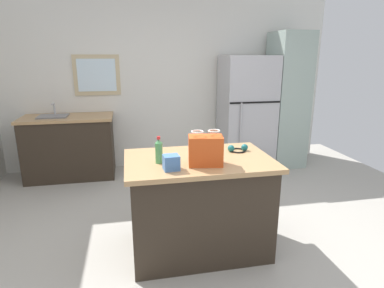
{
  "coord_description": "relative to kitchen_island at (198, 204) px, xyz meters",
  "views": [
    {
      "loc": [
        -0.65,
        -2.51,
        1.76
      ],
      "look_at": [
        -0.07,
        0.39,
        0.94
      ],
      "focal_mm": 29.86,
      "sensor_mm": 36.0,
      "label": 1
    }
  ],
  "objects": [
    {
      "name": "refrigerator",
      "position": [
        1.25,
        2.15,
        0.44
      ],
      "size": [
        0.8,
        0.72,
        1.77
      ],
      "color": "#B7B7BC",
      "rests_on": "ground"
    },
    {
      "name": "tall_cabinet",
      "position": [
        1.93,
        2.15,
        0.61
      ],
      "size": [
        0.53,
        0.64,
        2.12
      ],
      "color": "#9EB2A8",
      "rests_on": "ground"
    },
    {
      "name": "shopping_bag",
      "position": [
        0.02,
        -0.17,
        0.57
      ],
      "size": [
        0.3,
        0.22,
        0.29
      ],
      "color": "#DB511E",
      "rests_on": "kitchen_island"
    },
    {
      "name": "kitchen_island",
      "position": [
        0.0,
        0.0,
        0.0
      ],
      "size": [
        1.29,
        0.85,
        0.89
      ],
      "color": "#33281E",
      "rests_on": "ground"
    },
    {
      "name": "small_box",
      "position": [
        -0.28,
        -0.24,
        0.5
      ],
      "size": [
        0.13,
        0.12,
        0.12
      ],
      "primitive_type": "cube",
      "rotation": [
        0.0,
        0.0,
        0.08
      ],
      "color": "#4775B7",
      "rests_on": "kitchen_island"
    },
    {
      "name": "back_wall",
      "position": [
        0.05,
        2.57,
        0.93
      ],
      "size": [
        5.21,
        0.13,
        2.75
      ],
      "color": "silver",
      "rests_on": "ground"
    },
    {
      "name": "ear_defenders",
      "position": [
        0.41,
        0.14,
        0.46
      ],
      "size": [
        0.2,
        0.16,
        0.06
      ],
      "color": "black",
      "rests_on": "kitchen_island"
    },
    {
      "name": "sink_counter",
      "position": [
        -1.46,
        2.18,
        0.02
      ],
      "size": [
        1.28,
        0.65,
        1.1
      ],
      "color": "#33281E",
      "rests_on": "ground"
    },
    {
      "name": "ground",
      "position": [
        0.07,
        -0.09,
        -0.45
      ],
      "size": [
        6.38,
        6.38,
        0.0
      ],
      "primitive_type": "plane",
      "color": "#ADA89E"
    },
    {
      "name": "bottle",
      "position": [
        -0.35,
        -0.05,
        0.54
      ],
      "size": [
        0.06,
        0.06,
        0.23
      ],
      "color": "#4C9956",
      "rests_on": "kitchen_island"
    }
  ]
}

